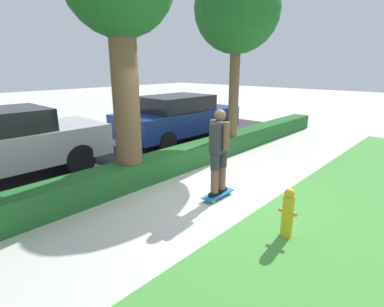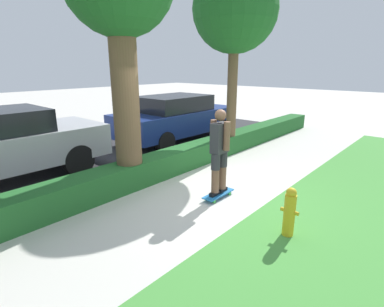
{
  "view_description": "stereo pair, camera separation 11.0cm",
  "coord_description": "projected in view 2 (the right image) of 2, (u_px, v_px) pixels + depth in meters",
  "views": [
    {
      "loc": [
        -4.46,
        -3.41,
        2.5
      ],
      "look_at": [
        -0.04,
        0.6,
        0.75
      ],
      "focal_mm": 28.0,
      "sensor_mm": 36.0,
      "label": 1
    },
    {
      "loc": [
        -4.53,
        -3.33,
        2.5
      ],
      "look_at": [
        -0.04,
        0.6,
        0.75
      ],
      "focal_mm": 28.0,
      "sensor_mm": 36.0,
      "label": 2
    }
  ],
  "objects": [
    {
      "name": "skater_person",
      "position": [
        220.0,
        150.0,
        5.64
      ],
      "size": [
        0.49,
        0.42,
        1.65
      ],
      "color": "black",
      "rests_on": "skateboard"
    },
    {
      "name": "tree_far",
      "position": [
        235.0,
        11.0,
        7.82
      ],
      "size": [
        2.25,
        2.25,
        5.05
      ],
      "color": "brown",
      "rests_on": "ground_plane"
    },
    {
      "name": "skateboard",
      "position": [
        218.0,
        194.0,
        5.89
      ],
      "size": [
        0.76,
        0.24,
        0.09
      ],
      "color": "#1E6BAD",
      "rests_on": "ground_plane"
    },
    {
      "name": "parked_car_middle",
      "position": [
        176.0,
        117.0,
        10.27
      ],
      "size": [
        4.52,
        1.95,
        1.55
      ],
      "rotation": [
        0.0,
        0.0,
        -0.01
      ],
      "color": "navy",
      "rests_on": "ground_plane"
    },
    {
      "name": "fire_hydrant",
      "position": [
        290.0,
        212.0,
        4.49
      ],
      "size": [
        0.17,
        0.28,
        0.78
      ],
      "color": "gold",
      "rests_on": "ground_plane"
    },
    {
      "name": "ground_plane",
      "position": [
        216.0,
        194.0,
        6.08
      ],
      "size": [
        60.0,
        60.0,
        0.0
      ],
      "primitive_type": "plane",
      "color": "beige"
    },
    {
      "name": "hedge_row",
      "position": [
        161.0,
        165.0,
        7.01
      ],
      "size": [
        15.85,
        0.6,
        0.54
      ],
      "color": "#236028",
      "rests_on": "ground_plane"
    },
    {
      "name": "street_asphalt",
      "position": [
        100.0,
        155.0,
        8.73
      ],
      "size": [
        15.85,
        5.0,
        0.01
      ],
      "color": "#2D2D30",
      "rests_on": "ground_plane"
    }
  ]
}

